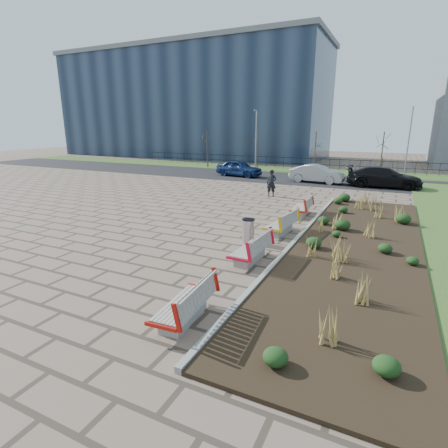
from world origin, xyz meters
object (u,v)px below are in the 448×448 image
at_px(bench_b, 250,248).
at_px(car_blue, 239,168).
at_px(bench_c, 281,223).
at_px(lamp_east, 408,144).
at_px(litter_bin, 248,231).
at_px(bench_a, 183,302).
at_px(car_silver, 317,174).
at_px(bench_d, 301,206).
at_px(pedestrian, 271,183).
at_px(car_black, 384,177).
at_px(lamp_west, 256,141).

xyz_separation_m(bench_b, car_blue, (-8.82, 19.34, 0.26)).
relative_size(bench_c, lamp_east, 0.35).
bearing_deg(litter_bin, bench_b, -66.32).
height_order(bench_a, bench_c, same).
relative_size(car_blue, lamp_east, 0.73).
xyz_separation_m(bench_b, car_silver, (-1.52, 18.63, 0.24)).
distance_m(bench_d, car_blue, 14.99).
xyz_separation_m(bench_d, pedestrian, (-3.06, 4.25, 0.39)).
relative_size(bench_b, car_blue, 0.48).
height_order(bench_b, lamp_east, lamp_east).
relative_size(car_black, lamp_east, 0.90).
bearing_deg(bench_d, car_silver, 95.20).
distance_m(bench_a, car_black, 23.08).
height_order(car_silver, lamp_east, lamp_east).
bearing_deg(bench_c, litter_bin, -109.32).
xyz_separation_m(bench_b, litter_bin, (-0.83, 1.89, -0.02)).
bearing_deg(lamp_east, car_silver, -140.34).
xyz_separation_m(pedestrian, lamp_east, (8.06, 12.57, 2.15)).
bearing_deg(bench_c, bench_d, 96.66).
height_order(bench_c, car_black, car_black).
xyz_separation_m(bench_a, litter_bin, (-0.83, 6.18, -0.02)).
distance_m(bench_a, car_blue, 25.22).
bearing_deg(car_silver, bench_a, -171.56).
relative_size(bench_a, lamp_east, 0.35).
distance_m(car_silver, car_black, 5.05).
xyz_separation_m(bench_b, car_black, (3.53, 18.52, 0.30)).
distance_m(car_black, lamp_west, 13.87).
bearing_deg(pedestrian, litter_bin, -83.21).
xyz_separation_m(bench_c, car_silver, (-1.52, 15.04, 0.24)).
bearing_deg(bench_a, bench_d, 85.98).
distance_m(bench_a, litter_bin, 6.23).
distance_m(litter_bin, lamp_east, 23.04).
bearing_deg(bench_d, bench_c, -92.41).
xyz_separation_m(bench_d, car_black, (3.53, 11.30, 0.30)).
xyz_separation_m(bench_c, car_blue, (-8.82, 15.75, 0.26)).
bearing_deg(lamp_east, bench_b, -101.75).
height_order(bench_b, bench_c, same).
height_order(car_blue, lamp_west, lamp_west).
relative_size(bench_a, car_blue, 0.48).
bearing_deg(car_black, bench_c, 164.63).
distance_m(bench_b, lamp_west, 25.79).
bearing_deg(bench_c, lamp_west, 120.41).
height_order(bench_c, lamp_west, lamp_west).
bearing_deg(bench_b, car_blue, 116.87).
height_order(pedestrian, lamp_west, lamp_west).
height_order(bench_c, pedestrian, pedestrian).
relative_size(bench_d, car_blue, 0.48).
relative_size(car_silver, lamp_west, 0.73).
bearing_deg(pedestrian, car_black, 40.67).
bearing_deg(bench_b, car_silver, 97.03).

